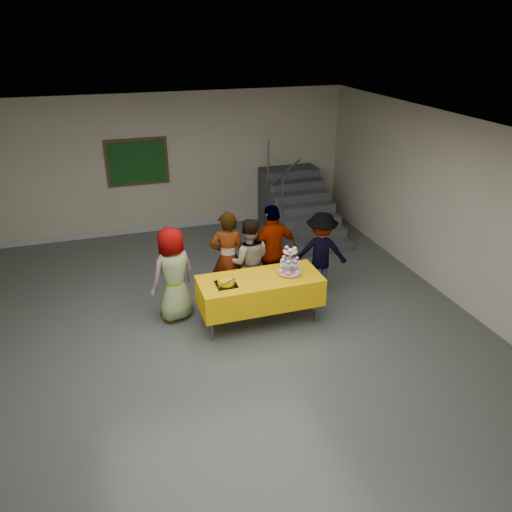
{
  "coord_description": "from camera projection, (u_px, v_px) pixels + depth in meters",
  "views": [
    {
      "loc": [
        -1.42,
        -5.7,
        4.3
      ],
      "look_at": [
        0.68,
        0.87,
        1.05
      ],
      "focal_mm": 35.0,
      "sensor_mm": 36.0,
      "label": 1
    }
  ],
  "objects": [
    {
      "name": "schoolchild_d",
      "position": [
        273.0,
        252.0,
        8.31
      ],
      "size": [
        1.02,
        0.56,
        1.64
      ],
      "primitive_type": "imported",
      "rotation": [
        0.0,
        0.0,
        3.32
      ],
      "color": "slate",
      "rests_on": "ground"
    },
    {
      "name": "staircase",
      "position": [
        297.0,
        208.0,
        11.23
      ],
      "size": [
        1.3,
        2.4,
        2.04
      ],
      "color": "#424447",
      "rests_on": "ground"
    },
    {
      "name": "cupcake_stand",
      "position": [
        290.0,
        263.0,
        7.64
      ],
      "size": [
        0.38,
        0.38,
        0.44
      ],
      "color": "silver",
      "rests_on": "bake_table"
    },
    {
      "name": "room_shell",
      "position": [
        225.0,
        213.0,
        6.24
      ],
      "size": [
        10.0,
        10.04,
        3.02
      ],
      "color": "#4C514C",
      "rests_on": "ground"
    },
    {
      "name": "bear_cake",
      "position": [
        226.0,
        281.0,
        7.35
      ],
      "size": [
        0.32,
        0.36,
        0.12
      ],
      "color": "black",
      "rests_on": "bake_table"
    },
    {
      "name": "noticeboard",
      "position": [
        137.0,
        162.0,
        10.55
      ],
      "size": [
        1.3,
        0.05,
        1.0
      ],
      "color": "#472B16",
      "rests_on": "ground"
    },
    {
      "name": "bake_table",
      "position": [
        260.0,
        290.0,
        7.66
      ],
      "size": [
        1.88,
        0.78,
        0.77
      ],
      "color": "#595960",
      "rests_on": "ground"
    },
    {
      "name": "schoolchild_a",
      "position": [
        173.0,
        274.0,
        7.7
      ],
      "size": [
        0.88,
        0.75,
        1.52
      ],
      "primitive_type": "imported",
      "rotation": [
        0.0,
        0.0,
        3.57
      ],
      "color": "slate",
      "rests_on": "ground"
    },
    {
      "name": "schoolchild_e",
      "position": [
        321.0,
        252.0,
        8.53
      ],
      "size": [
        1.06,
        0.85,
        1.44
      ],
      "primitive_type": "imported",
      "rotation": [
        0.0,
        0.0,
        2.74
      ],
      "color": "#5C5C65",
      "rests_on": "ground"
    },
    {
      "name": "schoolchild_c",
      "position": [
        249.0,
        262.0,
        8.15
      ],
      "size": [
        0.85,
        0.74,
        1.49
      ],
      "primitive_type": "imported",
      "rotation": [
        0.0,
        0.0,
        2.87
      ],
      "color": "slate",
      "rests_on": "ground"
    },
    {
      "name": "schoolchild_b",
      "position": [
        228.0,
        258.0,
        8.12
      ],
      "size": [
        0.65,
        0.49,
        1.6
      ],
      "primitive_type": "imported",
      "rotation": [
        0.0,
        0.0,
        2.94
      ],
      "color": "slate",
      "rests_on": "ground"
    }
  ]
}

